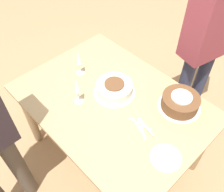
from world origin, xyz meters
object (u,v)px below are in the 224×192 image
(wine_glass_near, at_px, (79,59))
(wine_glass_far, at_px, (77,87))
(cake_center_white, at_px, (114,88))
(person_cutting, at_px, (209,34))
(cake_front_chocolate, at_px, (180,102))

(wine_glass_near, bearing_deg, wine_glass_far, 138.96)
(wine_glass_far, bearing_deg, wine_glass_near, -41.04)
(cake_center_white, bearing_deg, wine_glass_near, 8.03)
(cake_center_white, height_order, person_cutting, person_cutting)
(person_cutting, bearing_deg, cake_front_chocolate, 31.36)
(cake_front_chocolate, height_order, wine_glass_far, wine_glass_far)
(person_cutting, bearing_deg, wine_glass_far, -4.12)
(cake_front_chocolate, xyz_separation_m, wine_glass_near, (0.74, 0.28, 0.09))
(person_cutting, bearing_deg, cake_center_white, -1.66)
(cake_center_white, height_order, cake_front_chocolate, cake_front_chocolate)
(wine_glass_far, bearing_deg, person_cutting, -107.27)
(wine_glass_near, relative_size, wine_glass_far, 0.93)
(cake_center_white, height_order, wine_glass_far, wine_glass_far)
(wine_glass_near, height_order, wine_glass_far, wine_glass_far)
(cake_center_white, distance_m, wine_glass_near, 0.35)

